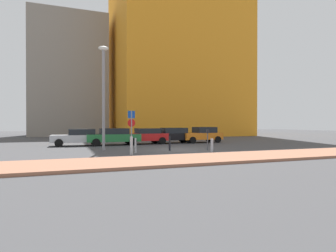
{
  "coord_description": "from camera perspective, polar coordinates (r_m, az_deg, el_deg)",
  "views": [
    {
      "loc": [
        -7.75,
        -18.34,
        1.85
      ],
      "look_at": [
        -0.36,
        1.53,
        1.68
      ],
      "focal_mm": 29.94,
      "sensor_mm": 36.0,
      "label": 1
    }
  ],
  "objects": [
    {
      "name": "parked_car_red",
      "position": [
        25.69,
        -4.6,
        -1.98
      ],
      "size": [
        4.06,
        2.15,
        1.43
      ],
      "color": "red",
      "rests_on": "ground"
    },
    {
      "name": "building_under_construction",
      "position": [
        48.92,
        -19.52,
        9.24
      ],
      "size": [
        11.35,
        10.6,
        18.69
      ],
      "primitive_type": "cube",
      "color": "gray",
      "rests_on": "ground"
    },
    {
      "name": "parking_meter",
      "position": [
        19.85,
        8.05,
        -2.15
      ],
      "size": [
        0.18,
        0.14,
        1.47
      ],
      "color": "#4C4C51",
      "rests_on": "ground"
    },
    {
      "name": "ground_plane",
      "position": [
        19.99,
        2.52,
        -4.85
      ],
      "size": [
        120.0,
        120.0,
        0.0
      ],
      "primitive_type": "plane",
      "color": "#424244"
    },
    {
      "name": "traffic_bollard_near",
      "position": [
        18.86,
        8.93,
        -3.85
      ],
      "size": [
        0.18,
        0.18,
        0.87
      ],
      "primitive_type": "cylinder",
      "color": "#B7B7BC",
      "rests_on": "ground"
    },
    {
      "name": "parked_car_orange",
      "position": [
        27.82,
        6.92,
        -1.73
      ],
      "size": [
        4.06,
        2.11,
        1.53
      ],
      "color": "orange",
      "rests_on": "ground"
    },
    {
      "name": "traffic_bollard_far",
      "position": [
        16.89,
        -7.46,
        -4.0
      ],
      "size": [
        0.17,
        0.17,
        1.08
      ],
      "primitive_type": "cylinder",
      "color": "#B7B7BC",
      "rests_on": "ground"
    },
    {
      "name": "parked_car_black",
      "position": [
        26.72,
        0.84,
        -1.85
      ],
      "size": [
        4.36,
        2.0,
        1.47
      ],
      "color": "black",
      "rests_on": "ground"
    },
    {
      "name": "sidewalk_brick",
      "position": [
        15.02,
        10.9,
        -6.36
      ],
      "size": [
        40.0,
        3.68,
        0.14
      ],
      "primitive_type": "cube",
      "color": "#9E664C",
      "rests_on": "ground"
    },
    {
      "name": "street_lamp",
      "position": [
        20.07,
        -12.99,
        7.29
      ],
      "size": [
        0.7,
        0.36,
        7.23
      ],
      "color": "gray",
      "rests_on": "ground"
    },
    {
      "name": "parking_sign_post",
      "position": [
        21.13,
        -7.46,
        0.29
      ],
      "size": [
        0.6,
        0.13,
        2.84
      ],
      "color": "gray",
      "rests_on": "ground"
    },
    {
      "name": "parked_car_silver",
      "position": [
        24.7,
        -17.65,
        -2.14
      ],
      "size": [
        4.38,
        2.14,
        1.41
      ],
      "color": "#B7BABF",
      "rests_on": "ground"
    },
    {
      "name": "traffic_bollard_edge",
      "position": [
        17.79,
        -6.64,
        -3.98
      ],
      "size": [
        0.12,
        0.12,
        0.95
      ],
      "primitive_type": "cylinder",
      "color": "#B7B7BC",
      "rests_on": "ground"
    },
    {
      "name": "building_colorful_midrise",
      "position": [
        48.04,
        1.8,
        16.43
      ],
      "size": [
        19.98,
        15.54,
        30.14
      ],
      "primitive_type": "cube",
      "color": "orange",
      "rests_on": "ground"
    },
    {
      "name": "traffic_bollard_mid",
      "position": [
        19.25,
        0.34,
        -3.55
      ],
      "size": [
        0.13,
        0.13,
        1.01
      ],
      "primitive_type": "cylinder",
      "color": "black",
      "rests_on": "ground"
    },
    {
      "name": "parked_car_green",
      "position": [
        24.72,
        -11.02,
        -2.05
      ],
      "size": [
        4.56,
        2.04,
        1.46
      ],
      "color": "#237238",
      "rests_on": "ground"
    }
  ]
}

